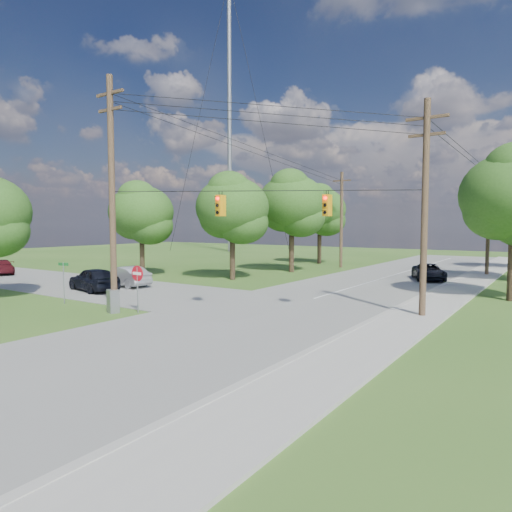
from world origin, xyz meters
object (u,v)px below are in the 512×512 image
Objects in this scene: car_cross_dark at (94,279)px; control_cabinet at (113,301)px; pole_ne at (425,205)px; do_not_enter_sign at (137,279)px; car_cross_far at (0,267)px; pole_sw at (112,191)px; car_cross_silver at (125,276)px; car_main_north at (429,272)px; pole_north_w at (341,219)px; pole_north_e at (489,218)px.

car_cross_dark is 3.94× the size of control_cabinet.
pole_ne is 14.71m from do_not_enter_sign.
car_cross_far is 23.80m from control_cabinet.
pole_sw reaches higher than car_cross_silver.
car_main_north reaches higher than control_cabinet.
car_main_north is at bearing 137.27° from car_cross_far.
pole_sw is at bearing -89.23° from pole_north_w.
car_cross_dark is 8.32m from control_cabinet.
pole_north_w is at bearing 156.09° from car_cross_far.
pole_north_e is at bearing 65.48° from pole_sw.
pole_sw reaches higher than pole_north_e.
pole_north_e is at bearing 65.79° from do_not_enter_sign.
do_not_enter_sign is (8.45, -6.21, 1.01)m from car_cross_silver.
pole_ne is at bearing 50.44° from control_cabinet.
do_not_enter_sign is at bearing 79.17° from car_cross_dark.
pole_north_e is at bearing 0.00° from pole_north_w.
pole_north_e is 13.90m from pole_north_w.
pole_north_e is 31.72m from do_not_enter_sign.
car_cross_dark reaches higher than car_cross_far.
car_cross_dark is 1.00× the size of car_main_north.
pole_north_e is 43.85m from car_cross_far.
car_cross_far is at bearing -173.52° from control_cabinet.
car_cross_far is (-15.70, -1.02, -0.06)m from car_cross_silver.
pole_north_e is at bearing 141.80° from car_cross_silver.
pole_north_w is (-0.40, 29.60, -1.10)m from pole_sw.
control_cabinet is (7.22, -4.13, -0.24)m from car_cross_dark.
car_cross_far reaches higher than control_cabinet.
pole_sw is at bearing 72.41° from car_cross_dark.
car_main_north is at bearing 149.50° from car_cross_dark.
pole_sw reaches higher than car_cross_far.
pole_ne is 1.05× the size of pole_north_e.
pole_sw is 4.90× the size of do_not_enter_sign.
car_cross_dark is at bearing 103.38° from car_cross_far.
pole_sw is 25.84m from car_main_north.
pole_north_e is at bearing 90.00° from pole_ne.
pole_ne is 36.91m from car_cross_far.
pole_north_e reaches higher than car_cross_dark.
pole_north_w is 2.25× the size of car_cross_silver.
pole_north_e is at bearing 86.33° from control_cabinet.
car_cross_far reaches higher than car_main_north.
car_cross_dark is at bearing -104.93° from pole_north_w.
pole_sw reaches higher than car_main_north.
pole_north_w reaches higher than car_cross_dark.
control_cabinet is (0.41, -29.68, -4.53)m from pole_north_w.
pole_ne is at bearing 96.43° from car_cross_silver.
control_cabinet is (-13.49, -29.68, -4.53)m from pole_north_e.
car_cross_far is (-36.55, -1.81, -4.76)m from pole_ne.
pole_ne is at bearing -90.00° from pole_north_e.
car_cross_silver is 15.73m from car_cross_far.
pole_north_w reaches higher than do_not_enter_sign.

